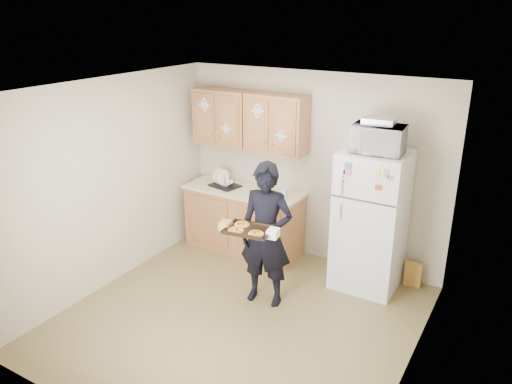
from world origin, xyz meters
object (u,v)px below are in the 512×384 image
baking_tray (249,230)px  dish_rack (225,181)px  refrigerator (370,221)px  microwave (378,139)px  person (266,235)px

baking_tray → dish_rack: 1.71m
dish_rack → baking_tray: bearing=-47.5°
refrigerator → baking_tray: bearing=-126.7°
baking_tray → microwave: microwave is taller
microwave → refrigerator: bearing=107.8°
baking_tray → microwave: (0.95, 1.20, 0.85)m
refrigerator → dish_rack: bearing=179.6°
person → dish_rack: person is taller
microwave → dish_rack: microwave is taller
refrigerator → microwave: microwave is taller
person → dish_rack: bearing=132.7°
dish_rack → refrigerator: bearing=-0.4°
baking_tray → microwave: size_ratio=0.86×
refrigerator → baking_tray: refrigerator is taller
refrigerator → person: (-0.88, -0.95, -0.01)m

